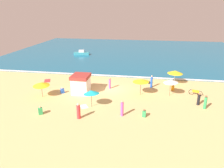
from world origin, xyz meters
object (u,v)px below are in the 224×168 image
beachgoer_2 (62,91)px  beachgoer_3 (173,88)px  beachgoer_5 (122,109)px  beachgoer_9 (205,103)px  beachgoer_1 (110,83)px  beachgoer_6 (144,113)px  beach_umbrella_1 (41,84)px  beach_umbrella_4 (141,81)px  parked_bicycle (196,92)px  beachgoer_0 (199,99)px  beach_umbrella_0 (91,92)px  lifeguard_cabana (81,84)px  beach_umbrella_3 (175,72)px  beach_umbrella_2 (171,81)px  beachgoer_7 (79,111)px  beachgoer_8 (40,111)px  small_boat_0 (82,53)px  beachgoer_4 (151,82)px

beachgoer_2 → beachgoer_3: size_ratio=1.02×
beachgoer_2 → beachgoer_5: 10.35m
beachgoer_9 → beachgoer_1: bearing=158.6°
beachgoer_6 → beach_umbrella_1: bearing=166.0°
beach_umbrella_1 → beachgoer_6: size_ratio=2.79×
beach_umbrella_1 → beachgoer_1: size_ratio=1.55×
beach_umbrella_4 → beachgoer_1: 4.96m
parked_bicycle → beachgoer_0: beachgoer_0 is taller
beach_umbrella_0 → beachgoer_9: size_ratio=1.58×
beachgoer_1 → beachgoer_5: 8.50m
lifeguard_cabana → beach_umbrella_3: lifeguard_cabana is taller
beach_umbrella_4 → beach_umbrella_3: bearing=46.6°
beach_umbrella_2 → beachgoer_7: bearing=-141.3°
beach_umbrella_0 → beachgoer_9: beach_umbrella_0 is taller
beachgoer_9 → beachgoer_0: bearing=117.2°
beachgoer_8 → small_boat_0: small_boat_0 is taller
parked_bicycle → beachgoer_1: (-11.86, 0.58, 0.40)m
lifeguard_cabana → small_boat_0: 25.11m
beachgoer_3 → beach_umbrella_1: bearing=-162.7°
beachgoer_9 → beach_umbrella_3: bearing=107.3°
beachgoer_4 → beachgoer_7: (-7.68, -10.85, -0.05)m
beach_umbrella_0 → beachgoer_9: (13.18, 1.59, -1.06)m
beach_umbrella_2 → beachgoer_7: size_ratio=1.29×
beach_umbrella_3 → beachgoer_4: 4.25m
lifeguard_cabana → beach_umbrella_2: 12.09m
beachgoer_7 → beachgoer_9: beachgoer_7 is taller
beachgoer_7 → small_boat_0: beachgoer_7 is taller
beach_umbrella_3 → beachgoer_5: 13.50m
beachgoer_7 → lifeguard_cabana: bearing=105.1°
beach_umbrella_2 → beachgoer_1: (-8.41, 1.27, -1.24)m
lifeguard_cabana → beachgoer_7: lifeguard_cabana is taller
beachgoer_4 → beachgoer_7: size_ratio=1.05×
beachgoer_2 → beachgoer_8: size_ratio=0.90×
beach_umbrella_2 → beachgoer_1: 8.59m
beachgoer_2 → beachgoer_7: (4.45, -6.55, 0.47)m
beach_umbrella_3 → beachgoer_3: 3.23m
beach_umbrella_4 → parked_bicycle: bearing=8.2°
beach_umbrella_0 → beachgoer_6: bearing=-13.8°
beachgoer_0 → beachgoer_7: beachgoer_7 is taller
beach_umbrella_3 → beach_umbrella_4: 7.26m
small_boat_0 → beachgoer_4: bearing=-50.1°
beach_umbrella_0 → beachgoer_7: (-0.62, -3.04, -1.04)m
beachgoer_2 → beachgoer_6: beachgoer_6 is taller
beachgoer_1 → beachgoer_8: 11.06m
beachgoer_5 → beachgoer_6: 2.44m
beach_umbrella_0 → beach_umbrella_2: bearing=28.1°
beachgoer_0 → small_boat_0: bearing=131.5°
beachgoer_4 → parked_bicycle: bearing=-19.2°
beach_umbrella_2 → beachgoer_5: size_ratio=1.27×
beachgoer_9 → small_boat_0: 35.14m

